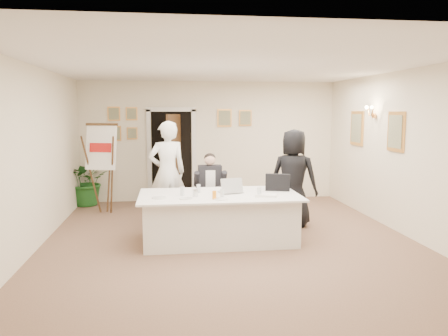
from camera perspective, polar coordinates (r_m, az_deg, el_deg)
floor at (r=7.18m, az=0.87°, el=-9.61°), size 7.00×7.00×0.00m
ceiling at (r=6.90m, az=0.92°, el=13.22°), size 6.00×7.00×0.02m
wall_back at (r=10.37m, az=-1.88°, el=3.51°), size 6.00×0.10×2.80m
wall_front at (r=3.51m, az=9.13°, el=-4.16°), size 6.00×0.10×2.80m
wall_left at (r=7.12m, az=-23.74°, el=1.13°), size 0.10×7.00×2.80m
wall_right at (r=7.91m, az=22.95°, el=1.73°), size 0.10×7.00×2.80m
doorway at (r=10.17m, az=-6.73°, el=1.37°), size 1.14×0.86×2.20m
pictures_back_wall at (r=10.27m, az=-6.35°, el=5.95°), size 3.40×0.06×0.80m
pictures_right_wall at (r=8.93m, az=19.02°, el=4.74°), size 0.06×2.20×0.80m
wall_sconce at (r=8.89m, az=18.71°, el=7.01°), size 0.20×0.30×0.24m
conference_table at (r=7.14m, az=-0.63°, el=-6.44°), size 2.57×1.37×0.78m
seated_man at (r=8.06m, az=-1.82°, el=-2.77°), size 0.66×0.69×1.36m
flip_chart at (r=9.26m, az=-15.39°, el=-0.66°), size 0.66×0.49×1.83m
standing_man at (r=8.25m, az=-7.41°, el=-0.59°), size 0.79×0.62×1.93m
standing_woman at (r=8.12m, az=9.06°, el=-1.25°), size 1.04×0.94×1.79m
potted_palm at (r=10.27m, az=-17.44°, el=-1.55°), size 1.31×1.26×1.13m
laptop at (r=7.16m, az=0.88°, el=-2.13°), size 0.45×0.46×0.28m
laptop_bag at (r=7.39m, az=7.03°, el=-1.87°), size 0.42×0.23×0.28m
paper_stack at (r=6.92m, az=5.55°, el=-3.54°), size 0.39×0.32×0.03m
plate_left at (r=6.78m, az=-8.47°, el=-3.88°), size 0.29×0.29×0.01m
plate_mid at (r=6.68m, az=-5.02°, el=-4.00°), size 0.25×0.25×0.01m
plate_near at (r=6.63m, az=-0.43°, el=-4.06°), size 0.29×0.29×0.01m
glass_a at (r=6.96m, az=-5.48°, el=-3.02°), size 0.07×0.07×0.14m
glass_b at (r=6.74m, az=-0.24°, el=-3.33°), size 0.07×0.07×0.14m
glass_c at (r=6.88m, az=4.63°, el=-3.13°), size 0.08×0.08×0.14m
glass_d at (r=7.17m, az=-3.35°, el=-2.70°), size 0.08×0.08×0.14m
oj_glass at (r=6.63m, az=-1.27°, el=-3.56°), size 0.08×0.08×0.13m
steel_jug at (r=6.84m, az=-3.76°, el=-3.32°), size 0.09×0.09×0.11m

